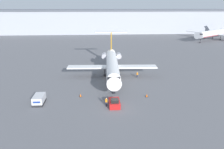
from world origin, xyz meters
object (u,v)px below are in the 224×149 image
object	(u,v)px
traffic_cone_left	(80,95)
airplane_parked_far_left	(216,33)
luggage_cart	(39,99)
worker_near_tug	(106,102)
worker_by_wing	(137,75)
traffic_cone_right	(147,95)
pushback_tug	(114,103)
airplane_main	(112,65)

from	to	relation	value
traffic_cone_left	airplane_parked_far_left	distance (m)	106.74
luggage_cart	worker_near_tug	distance (m)	14.12
traffic_cone_left	airplane_parked_far_left	size ratio (longest dim) A/B	0.02
worker_near_tug	traffic_cone_left	world-z (taller)	worker_near_tug
worker_by_wing	traffic_cone_right	size ratio (longest dim) A/B	2.52
pushback_tug	traffic_cone_right	size ratio (longest dim) A/B	5.89
airplane_main	pushback_tug	size ratio (longest dim) A/B	8.02
worker_near_tug	traffic_cone_right	bearing A→B (deg)	23.93
airplane_main	pushback_tug	distance (m)	19.11
airplane_parked_far_left	worker_near_tug	bearing A→B (deg)	-129.17
traffic_cone_right	pushback_tug	bearing A→B (deg)	-151.30
traffic_cone_left	luggage_cart	bearing A→B (deg)	-160.05
airplane_main	luggage_cart	world-z (taller)	airplane_main
worker_by_wing	traffic_cone_left	world-z (taller)	worker_by_wing
worker_near_tug	traffic_cone_left	distance (m)	7.70
worker_by_wing	airplane_parked_far_left	xyz separation A→B (m)	(57.97, 65.14, 3.27)
traffic_cone_left	traffic_cone_right	bearing A→B (deg)	-4.40
luggage_cart	airplane_parked_far_left	bearing A→B (deg)	44.72
pushback_tug	airplane_parked_far_left	size ratio (longest dim) A/B	0.11
pushback_tug	worker_by_wing	xyz separation A→B (m)	(7.92, 17.82, 0.16)
worker_near_tug	pushback_tug	bearing A→B (deg)	-2.13
luggage_cart	worker_near_tug	world-z (taller)	worker_near_tug
worker_near_tug	airplane_parked_far_left	bearing A→B (deg)	50.83
pushback_tug	traffic_cone_left	world-z (taller)	pushback_tug
pushback_tug	luggage_cart	bearing A→B (deg)	171.66
worker_near_tug	luggage_cart	bearing A→B (deg)	170.94
airplane_main	traffic_cone_right	xyz separation A→B (m)	(6.73, -14.69, -3.33)
pushback_tug	airplane_main	bearing A→B (deg)	87.31
airplane_main	worker_near_tug	xyz separation A→B (m)	(-2.53, -18.80, -2.68)
pushback_tug	worker_near_tug	size ratio (longest dim) A/B	2.12
worker_near_tug	airplane_parked_far_left	world-z (taller)	airplane_parked_far_left
luggage_cart	traffic_cone_right	world-z (taller)	luggage_cart
worker_by_wing	pushback_tug	bearing A→B (deg)	-113.97
luggage_cart	traffic_cone_left	bearing A→B (deg)	19.95
luggage_cart	worker_near_tug	bearing A→B (deg)	-9.06
worker_near_tug	worker_by_wing	distance (m)	20.17
luggage_cart	airplane_parked_far_left	world-z (taller)	airplane_parked_far_left
airplane_main	airplane_parked_far_left	xyz separation A→B (m)	(65.01, 64.11, 0.49)
traffic_cone_left	airplane_main	bearing A→B (deg)	59.04
luggage_cart	traffic_cone_left	distance (m)	8.90
luggage_cart	worker_by_wing	xyz separation A→B (m)	(23.51, 15.54, -0.05)
pushback_tug	worker_by_wing	size ratio (longest dim) A/B	2.33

